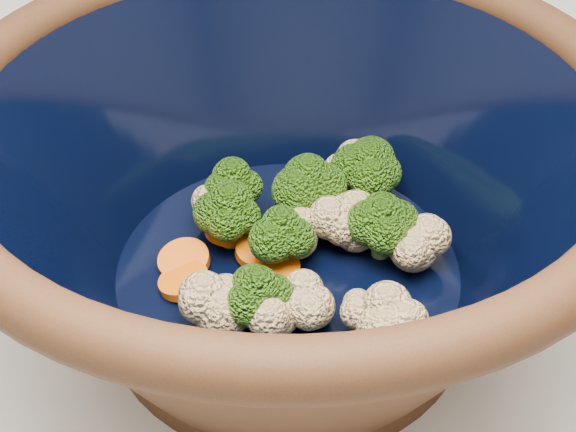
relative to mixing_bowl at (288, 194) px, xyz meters
The scene contains 2 objects.
mixing_bowl is the anchor object (origin of this frame).
vegetable_pile 0.04m from the mixing_bowl, 45.86° to the left, with size 0.18×0.17×0.05m.
Camera 1 is at (0.14, -0.37, 1.29)m, focal length 50.00 mm.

